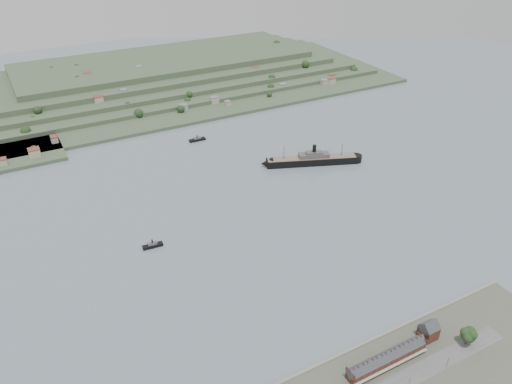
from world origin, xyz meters
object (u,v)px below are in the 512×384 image
gabled_building (429,330)px  tugboat (153,245)px  steamship (309,160)px  terrace_row (387,359)px  fig_tree (469,335)px

gabled_building → tugboat: (-122.41, 177.44, -6.39)m
steamship → tugboat: 201.20m
terrace_row → gabled_building: 37.74m
gabled_building → terrace_row: bearing=-173.9°
steamship → fig_tree: (-51.61, -254.20, 4.93)m
tugboat → fig_tree: (140.15, -193.37, 7.95)m
terrace_row → gabled_building: bearing=6.1°
terrace_row → steamship: 264.81m
terrace_row → gabled_building: size_ratio=3.95×
terrace_row → tugboat: bearing=115.1°
terrace_row → tugboat: size_ratio=3.33×
terrace_row → fig_tree: bearing=-12.2°
gabled_building → fig_tree: (17.75, -15.93, 1.57)m
steamship → tugboat: steamship is taller
steamship → fig_tree: steamship is taller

